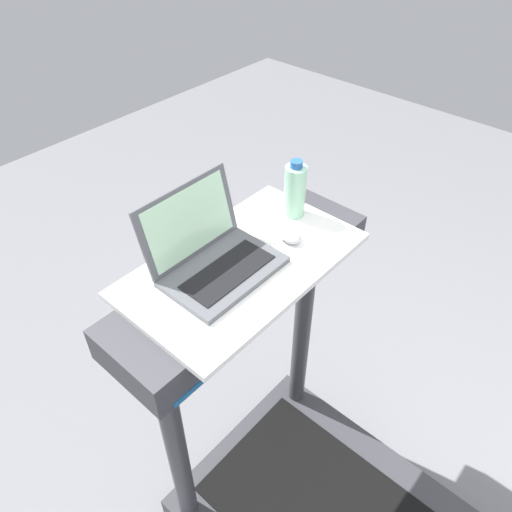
# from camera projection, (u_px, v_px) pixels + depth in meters

# --- Properties ---
(desk_board) EXTENTS (0.71, 0.41, 0.02)m
(desk_board) POSITION_uv_depth(u_px,v_px,m) (243.00, 264.00, 1.43)
(desk_board) COLOR white
(desk_board) RESTS_ON treadmill_base
(laptop) EXTENTS (0.33, 0.27, 0.22)m
(laptop) POSITION_uv_depth(u_px,v_px,m) (213.00, 255.00, 1.37)
(laptop) COLOR #515459
(laptop) RESTS_ON desk_board
(computer_mouse) EXTENTS (0.09, 0.11, 0.03)m
(computer_mouse) POSITION_uv_depth(u_px,v_px,m) (288.00, 234.00, 1.49)
(computer_mouse) COLOR #B2B2B7
(computer_mouse) RESTS_ON desk_board
(water_bottle) EXTENTS (0.07, 0.07, 0.19)m
(water_bottle) POSITION_uv_depth(u_px,v_px,m) (295.00, 190.00, 1.54)
(water_bottle) COLOR #9EDBB2
(water_bottle) RESTS_ON desk_board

